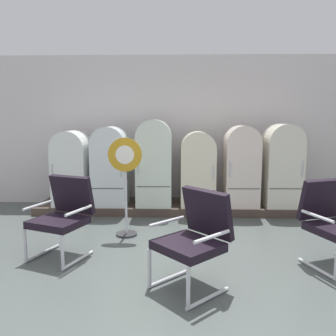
% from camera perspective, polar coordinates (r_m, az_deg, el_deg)
% --- Properties ---
extents(ground, '(12.00, 10.00, 0.05)m').
position_cam_1_polar(ground, '(3.85, 1.09, -19.32)').
color(ground, '#48504E').
extents(back_wall, '(11.76, 0.12, 3.01)m').
position_cam_1_polar(back_wall, '(7.08, 1.40, 6.28)').
color(back_wall, silver).
rests_on(back_wall, ground).
extents(display_plinth, '(5.26, 0.95, 0.14)m').
position_cam_1_polar(display_plinth, '(6.66, 1.34, -6.47)').
color(display_plinth, '#44362E').
rests_on(display_plinth, ground).
extents(refrigerator_0, '(0.62, 0.69, 1.40)m').
position_cam_1_polar(refrigerator_0, '(6.70, -15.73, 0.38)').
color(refrigerator_0, white).
rests_on(refrigerator_0, display_plinth).
extents(refrigerator_1, '(0.63, 0.70, 1.47)m').
position_cam_1_polar(refrigerator_1, '(6.52, -9.58, 0.74)').
color(refrigerator_1, white).
rests_on(refrigerator_1, display_plinth).
extents(refrigerator_2, '(0.65, 0.70, 1.60)m').
position_cam_1_polar(refrigerator_2, '(6.40, -2.29, 1.35)').
color(refrigerator_2, silver).
rests_on(refrigerator_2, display_plinth).
extents(refrigerator_3, '(0.63, 0.72, 1.38)m').
position_cam_1_polar(refrigerator_3, '(6.42, 4.96, 0.27)').
color(refrigerator_3, beige).
rests_on(refrigerator_3, display_plinth).
extents(refrigerator_4, '(0.61, 0.64, 1.49)m').
position_cam_1_polar(refrigerator_4, '(6.47, 12.10, 0.73)').
color(refrigerator_4, silver).
rests_on(refrigerator_4, display_plinth).
extents(refrigerator_5, '(0.64, 0.72, 1.52)m').
position_cam_1_polar(refrigerator_5, '(6.69, 18.39, 0.86)').
color(refrigerator_5, silver).
rests_on(refrigerator_5, display_plinth).
extents(armchair_left, '(0.82, 0.85, 1.02)m').
position_cam_1_polar(armchair_left, '(4.60, -17.00, -7.09)').
color(armchair_left, silver).
rests_on(armchair_left, ground).
extents(armchair_right, '(0.82, 0.84, 1.02)m').
position_cam_1_polar(armchair_right, '(4.59, 25.64, -7.58)').
color(armchair_right, silver).
rests_on(armchair_right, ground).
extents(armchair_center, '(0.90, 0.90, 1.02)m').
position_cam_1_polar(armchair_center, '(3.61, 4.55, -10.95)').
color(armchair_center, silver).
rests_on(armchair_center, ground).
extents(sign_stand, '(0.50, 0.32, 1.48)m').
position_cam_1_polar(sign_stand, '(5.14, -7.07, -3.02)').
color(sign_stand, '#2D2D30').
rests_on(sign_stand, ground).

